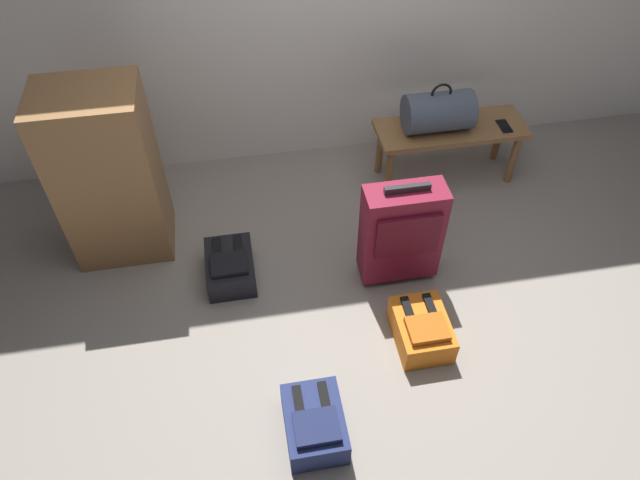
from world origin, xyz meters
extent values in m
plane|color=gray|center=(0.00, 0.00, 0.00)|extent=(6.60, 6.60, 0.00)
cube|color=olive|center=(0.79, 1.08, 0.41)|extent=(1.00, 0.36, 0.04)
cylinder|color=olive|center=(0.35, 0.95, 0.20)|extent=(0.05, 0.05, 0.39)
cylinder|color=olive|center=(1.23, 0.95, 0.20)|extent=(0.05, 0.05, 0.39)
cylinder|color=olive|center=(0.35, 1.21, 0.20)|extent=(0.05, 0.05, 0.39)
cylinder|color=olive|center=(1.23, 1.21, 0.20)|extent=(0.05, 0.05, 0.39)
cylinder|color=#475160|center=(0.68, 1.08, 0.56)|extent=(0.44, 0.26, 0.26)
torus|color=black|center=(0.68, 1.08, 0.70)|extent=(0.14, 0.02, 0.14)
cube|color=black|center=(1.14, 1.02, 0.43)|extent=(0.07, 0.14, 0.01)
cube|color=black|center=(1.14, 1.02, 0.43)|extent=(0.06, 0.13, 0.00)
cube|color=maroon|center=(0.22, 0.26, 0.36)|extent=(0.45, 0.19, 0.62)
cube|color=#500E1C|center=(0.22, 0.15, 0.44)|extent=(0.36, 0.02, 0.28)
cube|color=#262628|center=(0.22, 0.26, 0.69)|extent=(0.25, 0.03, 0.04)
cylinder|color=black|center=(0.06, 0.32, 0.03)|extent=(0.02, 0.05, 0.05)
cylinder|color=black|center=(0.38, 0.32, 0.03)|extent=(0.02, 0.05, 0.05)
cube|color=black|center=(-0.76, 0.41, 0.09)|extent=(0.28, 0.38, 0.17)
cube|color=black|center=(-0.76, 0.34, 0.19)|extent=(0.21, 0.17, 0.04)
cube|color=black|center=(-0.83, 0.47, 0.18)|extent=(0.04, 0.19, 0.02)
cube|color=black|center=(-0.70, 0.47, 0.18)|extent=(0.04, 0.19, 0.02)
cube|color=orange|center=(0.23, -0.23, 0.09)|extent=(0.28, 0.38, 0.17)
cube|color=#AD5514|center=(0.23, -0.29, 0.19)|extent=(0.21, 0.17, 0.04)
cube|color=black|center=(0.17, -0.16, 0.18)|extent=(0.04, 0.19, 0.02)
cube|color=black|center=(0.29, -0.16, 0.18)|extent=(0.04, 0.19, 0.02)
cube|color=navy|center=(-0.43, -0.66, 0.09)|extent=(0.28, 0.38, 0.17)
cube|color=#182045|center=(-0.43, -0.73, 0.19)|extent=(0.21, 0.17, 0.04)
cube|color=black|center=(-0.50, -0.59, 0.18)|extent=(0.04, 0.19, 0.02)
cube|color=black|center=(-0.37, -0.59, 0.18)|extent=(0.04, 0.19, 0.02)
cube|color=olive|center=(-1.38, 0.81, 0.55)|extent=(0.56, 0.44, 1.10)
camera|label=1|loc=(-0.63, -1.92, 2.73)|focal=32.72mm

